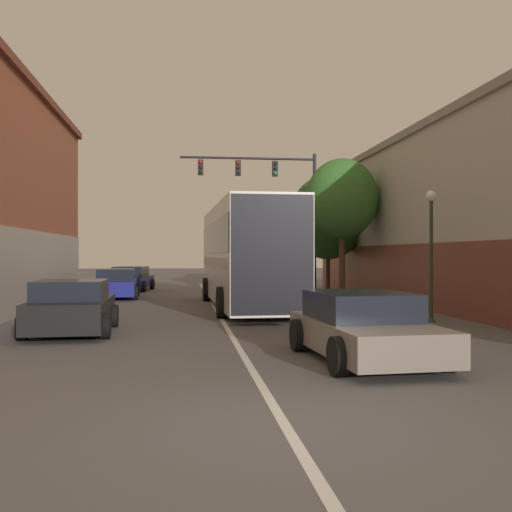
{
  "coord_description": "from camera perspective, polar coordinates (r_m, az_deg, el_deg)",
  "views": [
    {
      "loc": [
        -1.19,
        -6.95,
        2.01
      ],
      "look_at": [
        1.33,
        13.67,
        1.96
      ],
      "focal_mm": 42.0,
      "sensor_mm": 36.0,
      "label": 1
    }
  ],
  "objects": [
    {
      "name": "ground_plane",
      "position": [
        7.34,
        2.74,
        -15.75
      ],
      "size": [
        160.0,
        160.0,
        0.0
      ],
      "primitive_type": "plane",
      "color": "#565454"
    },
    {
      "name": "parked_car_left_near",
      "position": [
        15.95,
        -17.13,
        -4.74
      ],
      "size": [
        2.2,
        3.94,
        1.36
      ],
      "rotation": [
        0.0,
        0.0,
        1.6
      ],
      "color": "black",
      "rests_on": "ground_plane"
    },
    {
      "name": "traffic_signal_gantry",
      "position": [
        31.7,
        1.64,
        6.29
      ],
      "size": [
        7.2,
        0.36,
        7.35
      ],
      "color": "black",
      "rests_on": "ground_plane"
    },
    {
      "name": "hatchback_foreground",
      "position": [
        11.63,
        10.22,
        -6.71
      ],
      "size": [
        2.36,
        4.36,
        1.28
      ],
      "rotation": [
        0.0,
        0.0,
        1.63
      ],
      "color": "slate",
      "rests_on": "ground_plane"
    },
    {
      "name": "parked_car_left_far",
      "position": [
        28.22,
        -13.16,
        -2.62
      ],
      "size": [
        2.17,
        4.19,
        1.35
      ],
      "rotation": [
        0.0,
        0.0,
        1.62
      ],
      "color": "navy",
      "rests_on": "ground_plane"
    },
    {
      "name": "building_right_storefront",
      "position": [
        25.39,
        21.17,
        3.64
      ],
      "size": [
        6.87,
        28.89,
        6.89
      ],
      "color": "#B7B2A3",
      "rests_on": "ground_plane"
    },
    {
      "name": "street_tree_far",
      "position": [
        30.96,
        6.87,
        3.69
      ],
      "size": [
        3.94,
        3.55,
        6.09
      ],
      "color": "#3D2D1E",
      "rests_on": "ground_plane"
    },
    {
      "name": "parked_car_left_mid",
      "position": [
        33.86,
        -11.78,
        -2.18
      ],
      "size": [
        2.43,
        4.22,
        1.34
      ],
      "rotation": [
        0.0,
        0.0,
        1.44
      ],
      "color": "navy",
      "rests_on": "ground_plane"
    },
    {
      "name": "street_tree_near",
      "position": [
        27.04,
        8.19,
        5.41
      ],
      "size": [
        3.23,
        2.91,
        6.29
      ],
      "color": "#4C3823",
      "rests_on": "ground_plane"
    },
    {
      "name": "lane_center_line",
      "position": [
        21.19,
        -3.73,
        -5.28
      ],
      "size": [
        0.14,
        40.22,
        0.01
      ],
      "color": "silver",
      "rests_on": "ground_plane"
    },
    {
      "name": "bus",
      "position": [
        22.49,
        -0.97,
        0.41
      ],
      "size": [
        3.0,
        11.58,
        3.78
      ],
      "rotation": [
        0.0,
        0.0,
        1.6
      ],
      "color": "silver",
      "rests_on": "ground_plane"
    },
    {
      "name": "street_lamp",
      "position": [
        18.57,
        16.35,
        1.22
      ],
      "size": [
        0.33,
        0.33,
        3.91
      ],
      "color": "#233323",
      "rests_on": "ground_plane"
    }
  ]
}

